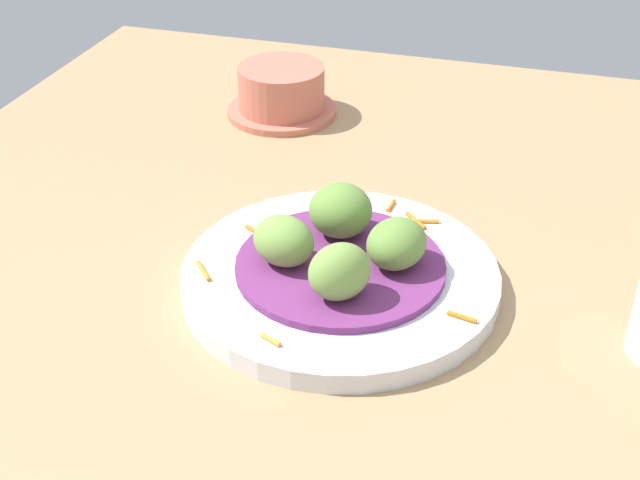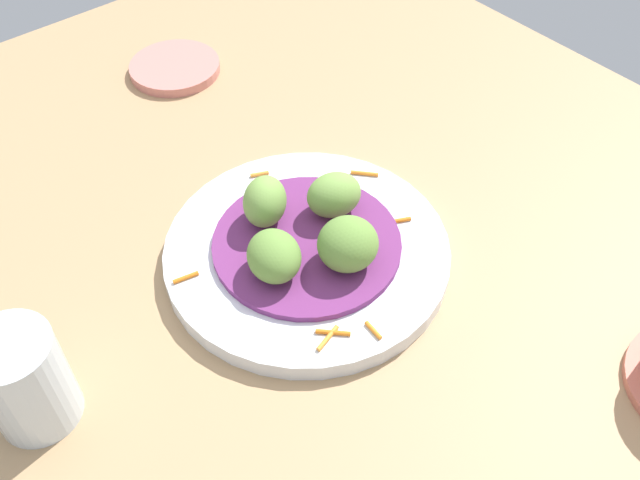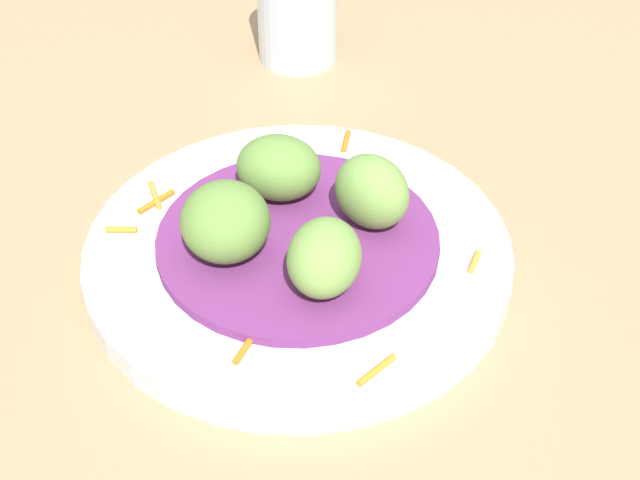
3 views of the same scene
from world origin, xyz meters
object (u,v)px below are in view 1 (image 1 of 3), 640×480
guac_scoop_center (397,244)px  guac_scoop_right (341,210)px  guac_scoop_back (284,241)px  main_plate (340,279)px  guac_scoop_left (340,272)px  terracotta_bowl (282,92)px

guac_scoop_center → guac_scoop_right: bearing=-120.0°
guac_scoop_right → guac_scoop_back: guac_scoop_right is taller
main_plate → guac_scoop_right: 6.10cm
guac_scoop_back → guac_scoop_left: bearing=60.0°
main_plate → guac_scoop_right: size_ratio=4.86×
guac_scoop_center → guac_scoop_back: guac_scoop_back is taller
guac_scoop_left → guac_scoop_center: 6.56cm
guac_scoop_right → main_plate: bearing=15.0°
guac_scoop_left → main_plate: bearing=-165.0°
guac_scoop_center → guac_scoop_back: (2.40, -8.96, 0.10)cm
guac_scoop_left → guac_scoop_back: bearing=-120.0°
guac_scoop_center → guac_scoop_back: size_ratio=1.04×
guac_scoop_right → guac_scoop_left: bearing=15.0°
guac_scoop_right → guac_scoop_back: size_ratio=1.04×
guac_scoop_left → terracotta_bowl: 40.38cm
main_plate → guac_scoop_back: guac_scoop_back is taller
guac_scoop_center → guac_scoop_right: 6.56cm
terracotta_bowl → main_plate: bearing=26.5°
main_plate → guac_scoop_center: (-1.20, 4.48, 3.63)cm
guac_scoop_left → terracotta_bowl: bearing=-154.8°
terracotta_bowl → guac_scoop_center: bearing=33.6°
main_plate → guac_scoop_back: bearing=-75.0°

